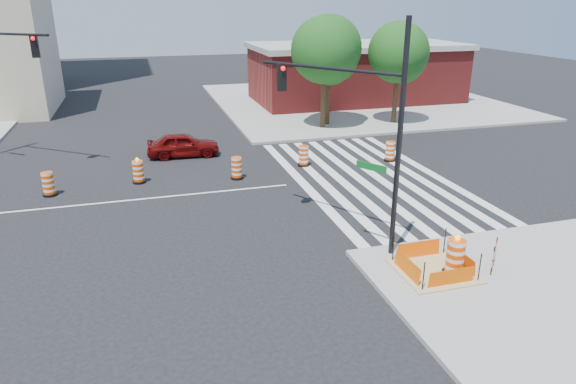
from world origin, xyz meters
name	(u,v)px	position (x,y,z in m)	size (l,w,h in m)	color
ground	(123,201)	(0.00, 0.00, 0.00)	(120.00, 120.00, 0.00)	black
sidewalk_ne	(354,100)	(18.00, 18.00, 0.07)	(22.00, 22.00, 0.15)	gray
crosswalk_east	(367,177)	(10.95, 0.00, 0.01)	(6.75, 13.50, 0.01)	silver
lane_centerline	(123,201)	(0.00, 0.00, 0.01)	(14.00, 0.12, 0.01)	silver
excavation_pit	(434,269)	(9.00, -9.00, 0.22)	(2.20, 2.20, 0.90)	tan
brick_storefront	(356,73)	(18.00, 18.00, 2.32)	(16.50, 8.50, 4.60)	maroon
red_coupe	(183,145)	(3.03, 5.88, 0.63)	(1.50, 3.72, 1.27)	#580707
signal_pole_se	(357,114)	(7.49, -6.29, 4.45)	(3.12, 4.63, 7.23)	black
pit_drum	(455,259)	(9.44, -9.36, 0.69)	(0.66, 0.66, 1.30)	black
barricade	(494,255)	(10.74, -9.42, 0.66)	(0.56, 0.60, 0.92)	#E34604
tree_north_c	(325,54)	(12.24, 9.63, 4.68)	(4.10, 4.10, 6.98)	#382314
tree_north_d	(329,52)	(12.81, 10.40, 4.72)	(4.14, 4.14, 7.04)	#382314
tree_north_e	(399,56)	(17.25, 9.61, 4.43)	(3.88, 3.88, 6.60)	#382314
median_drum_2	(49,185)	(-2.98, 1.54, 0.48)	(0.60, 0.60, 1.02)	black
median_drum_3	(138,172)	(0.68, 2.18, 0.49)	(0.60, 0.60, 1.18)	black
median_drum_4	(237,169)	(5.05, 1.49, 0.48)	(0.60, 0.60, 1.02)	black
median_drum_5	(304,157)	(8.62, 2.51, 0.48)	(0.60, 0.60, 1.02)	black
median_drum_6	(390,152)	(13.14, 2.05, 0.48)	(0.60, 0.60, 1.02)	black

